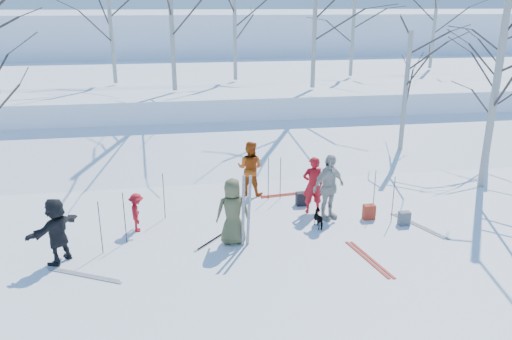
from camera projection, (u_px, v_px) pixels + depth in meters
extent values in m
plane|color=white|center=(265.00, 235.00, 13.02)|extent=(120.00, 120.00, 0.00)
cube|color=white|center=(233.00, 154.00, 19.52)|extent=(70.00, 9.49, 4.12)
cube|color=white|center=(212.00, 90.00, 28.61)|extent=(70.00, 18.00, 2.20)
cube|color=white|center=(195.00, 44.00, 47.94)|extent=(90.00, 30.00, 6.00)
imported|color=#4F4F2F|center=(233.00, 212.00, 12.35)|extent=(0.84, 0.55, 1.70)
imported|color=#B01018|center=(313.00, 185.00, 14.22)|extent=(0.62, 0.41, 1.67)
imported|color=#B0440D|center=(250.00, 168.00, 15.56)|extent=(1.04, 0.96, 1.72)
imported|color=#B01018|center=(137.00, 212.00, 13.12)|extent=(0.43, 0.70, 1.05)
imported|color=beige|center=(329.00, 187.00, 13.75)|extent=(1.18, 0.89, 1.87)
imported|color=black|center=(57.00, 231.00, 11.46)|extent=(1.24, 1.46, 1.58)
imported|color=black|center=(320.00, 219.00, 13.42)|extent=(0.35, 0.61, 0.49)
cube|color=silver|center=(243.00, 211.00, 12.12)|extent=(0.10, 0.16, 1.90)
cube|color=silver|center=(249.00, 211.00, 12.15)|extent=(0.13, 0.23, 1.89)
cylinder|color=black|center=(125.00, 218.00, 12.44)|extent=(0.02, 0.02, 1.34)
cylinder|color=black|center=(268.00, 179.00, 15.18)|extent=(0.02, 0.02, 1.34)
cylinder|color=black|center=(280.00, 178.00, 15.24)|extent=(0.02, 0.02, 1.34)
cylinder|color=black|center=(100.00, 228.00, 11.88)|extent=(0.02, 0.02, 1.34)
cylinder|color=black|center=(393.00, 200.00, 13.58)|extent=(0.02, 0.02, 1.34)
cylinder|color=black|center=(164.00, 196.00, 13.83)|extent=(0.02, 0.02, 1.34)
cylinder|color=black|center=(374.00, 193.00, 14.07)|extent=(0.02, 0.02, 1.34)
cube|color=#A32C19|center=(369.00, 212.00, 13.94)|extent=(0.32, 0.22, 0.42)
cube|color=#54585C|center=(404.00, 218.00, 13.57)|extent=(0.30, 0.20, 0.38)
cube|color=black|center=(302.00, 199.00, 14.90)|extent=(0.34, 0.24, 0.40)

